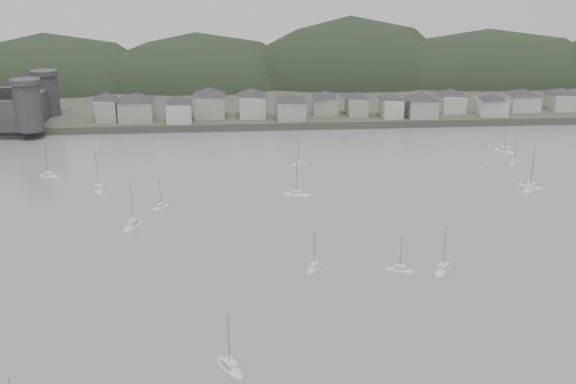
{
  "coord_description": "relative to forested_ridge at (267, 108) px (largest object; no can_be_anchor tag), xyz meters",
  "views": [
    {
      "loc": [
        -14.89,
        -98.59,
        65.12
      ],
      "look_at": [
        0.0,
        75.0,
        6.0
      ],
      "focal_mm": 42.52,
      "sensor_mm": 36.0,
      "label": 1
    }
  ],
  "objects": [
    {
      "name": "mooring_buoys",
      "position": [
        -4.96,
        -202.07,
        11.43
      ],
      "size": [
        182.3,
        138.05,
        0.7
      ],
      "color": "#C08240",
      "rests_on": "ground"
    },
    {
      "name": "forested_ridge",
      "position": [
        0.0,
        0.0,
        0.0
      ],
      "size": [
        851.55,
        103.94,
        102.57
      ],
      "color": "black",
      "rests_on": "ground"
    },
    {
      "name": "ground",
      "position": [
        -4.83,
        -269.4,
        11.28
      ],
      "size": [
        900.0,
        900.0,
        0.0
      ],
      "primitive_type": "plane",
      "color": "slate",
      "rests_on": "ground"
    },
    {
      "name": "waterfront_town",
      "position": [
        45.75,
        -86.06,
        19.95
      ],
      "size": [
        451.48,
        28.46,
        12.92
      ],
      "color": "gray",
      "rests_on": "far_shore_land"
    },
    {
      "name": "far_shore_land",
      "position": [
        -4.83,
        25.6,
        12.78
      ],
      "size": [
        900.0,
        250.0,
        3.0
      ],
      "primitive_type": "cube",
      "color": "#383D2D",
      "rests_on": "ground"
    },
    {
      "name": "moored_fleet",
      "position": [
        -4.55,
        -211.55,
        11.46
      ],
      "size": [
        219.86,
        159.54,
        13.24
      ],
      "color": "silver",
      "rests_on": "ground"
    }
  ]
}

